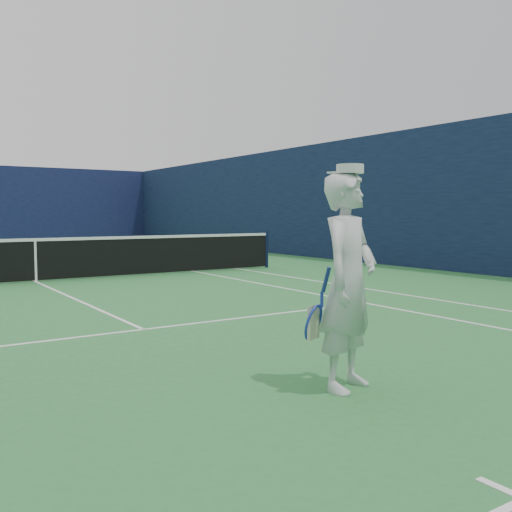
{
  "coord_description": "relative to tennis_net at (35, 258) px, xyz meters",
  "views": [
    {
      "loc": [
        -2.9,
        -13.59,
        1.57
      ],
      "look_at": [
        0.55,
        -8.34,
        1.1
      ],
      "focal_mm": 40.0,
      "sensor_mm": 36.0,
      "label": 1
    }
  ],
  "objects": [
    {
      "name": "windscreen_fence",
      "position": [
        0.0,
        0.0,
        1.45
      ],
      "size": [
        20.12,
        36.12,
        4.0
      ],
      "color": "#10163B",
      "rests_on": "ground"
    },
    {
      "name": "tennis_player",
      "position": [
        0.55,
        -9.84,
        0.42
      ],
      "size": [
        0.91,
        0.7,
        2.0
      ],
      "rotation": [
        0.0,
        0.0,
        0.4
      ],
      "color": "white",
      "rests_on": "ground"
    },
    {
      "name": "court_markings",
      "position": [
        0.0,
        0.0,
        -0.55
      ],
      "size": [
        11.03,
        23.83,
        0.01
      ],
      "color": "white",
      "rests_on": "ground"
    },
    {
      "name": "ground",
      "position": [
        0.0,
        0.0,
        -0.55
      ],
      "size": [
        80.0,
        80.0,
        0.0
      ],
      "primitive_type": "plane",
      "color": "#2C7437",
      "rests_on": "ground"
    },
    {
      "name": "tennis_net",
      "position": [
        0.0,
        0.0,
        0.0
      ],
      "size": [
        12.88,
        0.09,
        1.07
      ],
      "color": "#141E4C",
      "rests_on": "ground"
    }
  ]
}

